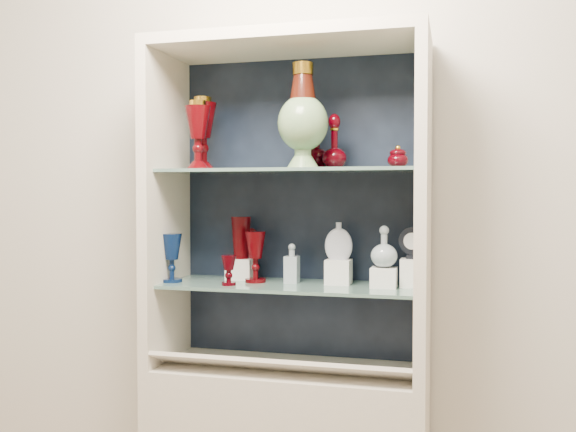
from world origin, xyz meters
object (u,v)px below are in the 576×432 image
(ruby_goblet_tall, at_px, (255,257))
(ruby_pitcher, at_px, (241,238))
(clear_square_bottle, at_px, (292,263))
(pedestal_lamp_right, at_px, (203,134))
(ruby_decanter_b, at_px, (334,140))
(enamel_urn, at_px, (303,116))
(clear_round_decanter, at_px, (384,248))
(cameo_medallion, at_px, (412,243))
(ruby_decanter_a, at_px, (316,136))
(flat_flask, at_px, (339,240))
(lidded_bowl, at_px, (398,156))
(ruby_goblet_small, at_px, (229,270))
(pedestal_lamp_left, at_px, (198,135))
(cobalt_goblet, at_px, (172,258))

(ruby_goblet_tall, distance_m, ruby_pitcher, 0.12)
(ruby_goblet_tall, relative_size, clear_square_bottle, 1.30)
(pedestal_lamp_right, height_order, ruby_decanter_b, pedestal_lamp_right)
(enamel_urn, bearing_deg, clear_round_decanter, 18.18)
(cameo_medallion, bearing_deg, clear_square_bottle, -164.65)
(ruby_decanter_a, relative_size, flat_flask, 1.74)
(ruby_goblet_tall, relative_size, flat_flask, 1.35)
(ruby_decanter_a, xyz_separation_m, clear_square_bottle, (-0.08, -0.04, -0.47))
(lidded_bowl, xyz_separation_m, ruby_pitcher, (-0.60, 0.07, -0.30))
(ruby_decanter_b, height_order, cameo_medallion, ruby_decanter_b)
(pedestal_lamp_right, distance_m, ruby_goblet_tall, 0.51)
(ruby_decanter_a, distance_m, ruby_pitcher, 0.48)
(enamel_urn, relative_size, ruby_goblet_small, 3.35)
(enamel_urn, relative_size, lidded_bowl, 4.41)
(ruby_decanter_a, bearing_deg, pedestal_lamp_left, -159.91)
(ruby_decanter_a, xyz_separation_m, ruby_goblet_small, (-0.29, -0.16, -0.49))
(pedestal_lamp_left, bearing_deg, clear_round_decanter, 6.61)
(ruby_decanter_b, xyz_separation_m, ruby_goblet_tall, (-0.30, -0.00, -0.43))
(ruby_decanter_b, bearing_deg, ruby_pitcher, 169.99)
(enamel_urn, relative_size, cameo_medallion, 3.13)
(enamel_urn, distance_m, ruby_decanter_a, 0.17)
(ruby_goblet_tall, distance_m, ruby_goblet_small, 0.13)
(lidded_bowl, bearing_deg, ruby_decanter_b, 178.10)
(pedestal_lamp_left, bearing_deg, cameo_medallion, 8.20)
(lidded_bowl, distance_m, ruby_pitcher, 0.68)
(pedestal_lamp_left, bearing_deg, ruby_decanter_b, 10.64)
(enamel_urn, xyz_separation_m, ruby_goblet_tall, (-0.21, 0.10, -0.51))
(lidded_bowl, xyz_separation_m, ruby_goblet_tall, (-0.52, 0.01, -0.37))
(lidded_bowl, relative_size, cameo_medallion, 0.71)
(pedestal_lamp_right, height_order, ruby_goblet_small, pedestal_lamp_right)
(ruby_decanter_a, bearing_deg, cobalt_goblet, -165.82)
(clear_square_bottle, bearing_deg, ruby_goblet_small, -150.23)
(lidded_bowl, bearing_deg, clear_square_bottle, 176.69)
(lidded_bowl, distance_m, clear_square_bottle, 0.55)
(pedestal_lamp_left, xyz_separation_m, clear_square_bottle, (0.33, 0.11, -0.47))
(ruby_decanter_a, xyz_separation_m, flat_flask, (0.09, -0.03, -0.38))
(clear_round_decanter, bearing_deg, ruby_decanter_a, 164.52)
(pedestal_lamp_right, relative_size, lidded_bowl, 3.38)
(clear_square_bottle, height_order, flat_flask, flat_flask)
(enamel_urn, xyz_separation_m, clear_round_decanter, (0.27, 0.09, -0.46))
(cobalt_goblet, height_order, cameo_medallion, cameo_medallion)
(lidded_bowl, height_order, cobalt_goblet, lidded_bowl)
(ruby_decanter_a, bearing_deg, ruby_goblet_small, -150.86)
(clear_square_bottle, distance_m, flat_flask, 0.19)
(pedestal_lamp_left, xyz_separation_m, pedestal_lamp_right, (-0.02, 0.10, 0.01))
(pedestal_lamp_left, distance_m, pedestal_lamp_right, 0.11)
(pedestal_lamp_right, distance_m, ruby_decanter_a, 0.43)
(clear_square_bottle, bearing_deg, cobalt_goblet, -168.55)
(ruby_decanter_b, xyz_separation_m, lidded_bowl, (0.23, -0.01, -0.06))
(pedestal_lamp_right, bearing_deg, ruby_pitcher, 22.19)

